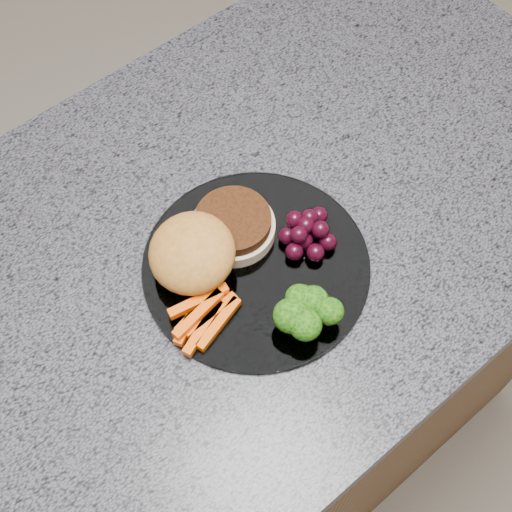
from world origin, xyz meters
The scene contains 7 objects.
island_cabinet centered at (0.00, 0.00, 0.43)m, with size 1.20×0.60×0.86m, color brown.
countertop centered at (0.00, 0.00, 0.88)m, with size 1.20×0.60×0.04m, color #52525D.
plate centered at (0.06, -0.05, 0.90)m, with size 0.26×0.26×0.01m, color white.
burger centered at (0.02, -0.01, 0.93)m, with size 0.19×0.13×0.05m.
carrot_sticks centered at (-0.03, -0.07, 0.91)m, with size 0.09×0.06×0.02m.
broccoli centered at (0.05, -0.14, 0.93)m, with size 0.07×0.06×0.05m.
grape_bunch centered at (0.12, -0.07, 0.92)m, with size 0.08×0.06×0.04m.
Camera 1 is at (-0.19, -0.36, 1.61)m, focal length 50.00 mm.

